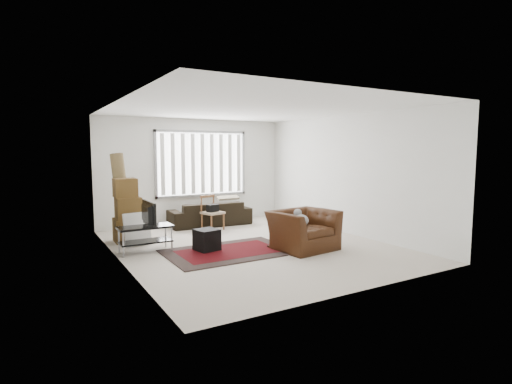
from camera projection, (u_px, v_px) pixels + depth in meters
room at (240, 157)px, 8.25m from camera, size 6.00×6.02×2.71m
persian_rug at (229, 252)px, 7.47m from camera, size 2.33×1.56×0.02m
tv_stand at (145, 233)px, 7.45m from camera, size 0.99×0.44×0.49m
tv at (145, 214)px, 7.42m from camera, size 0.10×0.80×0.46m
subwoofer at (207, 240)px, 7.53m from camera, size 0.47×0.47×0.40m
moving_boxes at (127, 212)px, 8.30m from camera, size 0.55×0.51×1.32m
white_flatpack at (137, 229)px, 7.96m from camera, size 0.55×0.28×0.67m
rolled_rug at (122, 196)px, 8.51m from camera, size 0.46×0.63×1.85m
sofa at (210, 210)px, 10.13m from camera, size 2.09×1.00×0.79m
side_chair at (212, 211)px, 9.54m from camera, size 0.54×0.54×0.82m
armchair at (303, 227)px, 7.67m from camera, size 1.26×1.13×0.85m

